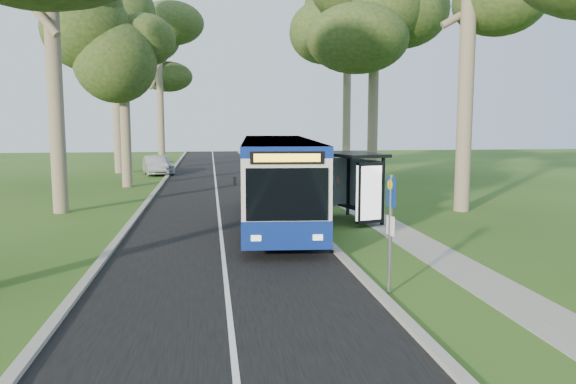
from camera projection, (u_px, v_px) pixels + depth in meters
name	position (u px, v px, depth m)	size (l,w,h in m)	color
ground	(328.00, 244.00, 18.72)	(120.00, 120.00, 0.00)	#2B4C17
road	(218.00, 203.00, 28.07)	(7.00, 100.00, 0.02)	black
kerb_east	(287.00, 201.00, 28.54)	(0.25, 100.00, 0.12)	#9E9B93
kerb_west	(146.00, 203.00, 27.58)	(0.25, 100.00, 0.12)	#9E9B93
centre_line	(218.00, 203.00, 28.07)	(0.12, 100.00, 0.01)	white
footpath	(344.00, 200.00, 28.96)	(1.50, 100.00, 0.02)	gray
bus	(278.00, 180.00, 22.23)	(3.62, 12.81, 3.35)	silver
bus_stop_sign	(391.00, 221.00, 13.07)	(0.10, 0.40, 2.82)	gray
bus_shelter	(357.00, 174.00, 22.40)	(2.57, 3.61, 2.80)	black
litter_bin	(319.00, 207.00, 23.11)	(0.61, 0.61, 1.07)	black
car_white	(160.00, 164.00, 43.90)	(1.85, 4.60, 1.57)	silver
car_silver	(155.00, 165.00, 43.13)	(1.51, 4.34, 1.43)	#A5A9AD
tree_west_c	(122.00, 32.00, 34.00)	(5.20, 5.20, 12.77)	#7A6B56
tree_west_d	(113.00, 4.00, 43.11)	(5.20, 5.20, 17.61)	#7A6B56
tree_west_e	(159.00, 55.00, 53.61)	(5.20, 5.20, 14.06)	#7A6B56
tree_east_c	(375.00, 13.00, 35.98)	(5.20, 5.20, 14.82)	#7A6B56
tree_east_d	(348.00, 35.00, 47.89)	(5.20, 5.20, 15.38)	#7A6B56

